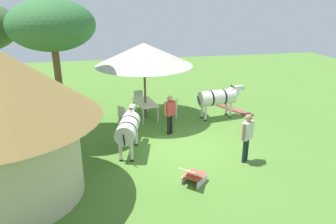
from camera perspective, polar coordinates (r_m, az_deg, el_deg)
The scene contains 14 objects.
ground_plane at distance 11.40m, azimuth 2.80°, elevation -6.59°, with size 36.00×36.00×0.00m, color #528031.
thatched_hut at distance 8.83m, azimuth -28.53°, elevation -0.35°, with size 5.06×5.06×4.17m.
shade_umbrella at distance 13.44m, azimuth -4.46°, elevation 10.61°, with size 4.21×4.21×3.39m.
patio_dining_table at distance 13.99m, azimuth -4.21°, elevation 1.51°, with size 1.69×1.06×0.74m.
patio_chair_near_lawn at distance 15.26m, azimuth -5.43°, elevation 2.54°, with size 0.47×0.49×0.90m.
patio_chair_east_end at distance 13.19m, azimuth -8.20°, elevation -0.48°, with size 0.61×0.60×0.90m.
patio_chair_near_hut at distance 13.88m, azimuth 1.19°, elevation 0.80°, with size 0.55×0.53×0.90m.
guest_beside_umbrella at distance 12.13m, azimuth 0.35°, elevation 0.13°, with size 0.41×0.50×1.61m.
standing_watcher at distance 10.36m, azimuth 14.42°, elevation -3.92°, with size 0.44×0.50×1.69m.
striped_lounge_chair at distance 9.27m, azimuth 4.71°, elevation -11.66°, with size 0.94×0.93×0.65m.
zebra_nearest_camera at distance 10.78m, azimuth -7.36°, elevation -2.86°, with size 2.20×1.02×1.48m.
zebra_by_umbrella at distance 14.06m, azimuth 9.25°, elevation 2.65°, with size 0.91×2.34×1.49m.
acacia_tree_right_background at distance 12.18m, azimuth -20.70°, elevation 14.68°, with size 3.10×3.10×5.19m.
brick_patio_kerb at distance 15.60m, azimuth 11.13°, elevation 0.77°, with size 2.80×0.36×0.08m, color #964A45.
Camera 1 is at (-9.84, 2.59, 5.16)m, focal length 32.94 mm.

